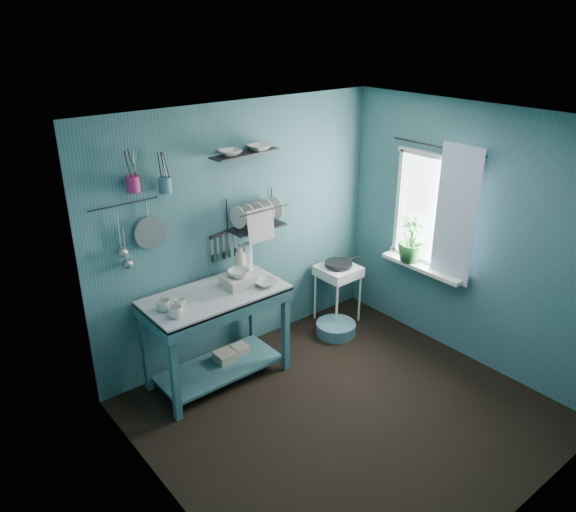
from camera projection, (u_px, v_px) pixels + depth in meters
floor at (345, 414)px, 4.88m from camera, size 3.20×3.20×0.00m
ceiling at (360, 124)px, 3.89m from camera, size 3.20×3.20×0.00m
wall_back at (242, 232)px, 5.45m from camera, size 3.20×0.00×3.20m
wall_front at (531, 373)px, 3.32m from camera, size 3.20×0.00×3.20m
wall_left at (167, 358)px, 3.46m from camera, size 0.00×3.00×3.00m
wall_right at (471, 238)px, 5.31m from camera, size 0.00×3.00×3.00m
work_counter at (217, 337)px, 5.18m from camera, size 1.39×0.89×0.91m
mug_left at (175, 312)px, 4.59m from camera, size 0.12×0.12×0.10m
mug_mid at (180, 304)px, 4.72m from camera, size 0.14×0.14×0.09m
mug_right at (164, 305)px, 4.69m from camera, size 0.17×0.17×0.10m
wash_tub at (239, 281)px, 5.11m from camera, size 0.28×0.22×0.10m
tub_bowl at (239, 273)px, 5.08m from camera, size 0.20×0.19×0.06m
soap_bottle at (240, 259)px, 5.33m from camera, size 0.11×0.12×0.30m
water_bottle at (248, 257)px, 5.40m from camera, size 0.09×0.09×0.28m
counter_bowl at (265, 282)px, 5.14m from camera, size 0.22×0.22×0.05m
hotplate_stand at (337, 293)px, 6.26m from camera, size 0.46×0.46×0.66m
frying_pan at (339, 264)px, 6.12m from camera, size 0.30×0.30×0.03m
knife_strip at (223, 233)px, 5.27m from camera, size 0.32×0.07×0.03m
dish_rack at (257, 212)px, 5.33m from camera, size 0.57×0.30×0.32m
upper_shelf at (246, 153)px, 5.07m from camera, size 0.71×0.24×0.01m
shelf_bowl_left at (230, 153)px, 4.96m from camera, size 0.22×0.22×0.05m
shelf_bowl_right at (259, 151)px, 5.16m from camera, size 0.22×0.22×0.05m
utensil_cup_magenta at (133, 184)px, 4.49m from camera, size 0.11×0.11×0.13m
utensil_cup_teal at (165, 185)px, 4.67m from camera, size 0.11×0.11×0.13m
colander at (150, 232)px, 4.76m from camera, size 0.28×0.03×0.28m
ladle_outer at (119, 233)px, 4.59m from camera, size 0.01×0.01×0.30m
ladle_inner at (125, 244)px, 4.65m from camera, size 0.01×0.01×0.30m
hook_rail at (123, 204)px, 4.55m from camera, size 0.60×0.01×0.01m
window_glass at (433, 211)px, 5.56m from camera, size 0.00×1.10×1.10m
windowsill at (422, 267)px, 5.75m from camera, size 0.16×0.95×0.04m
curtain at (455, 216)px, 5.29m from camera, size 0.00×1.35×1.35m
curtain_rod at (437, 147)px, 5.28m from camera, size 0.02×1.05×0.02m
potted_plant at (411, 240)px, 5.76m from camera, size 0.29×0.29×0.48m
storage_tin_large at (225, 362)px, 5.41m from camera, size 0.18×0.18×0.22m
storage_tin_small at (241, 354)px, 5.55m from camera, size 0.15×0.15×0.20m
floor_basin at (336, 328)px, 6.08m from camera, size 0.43×0.43×0.13m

